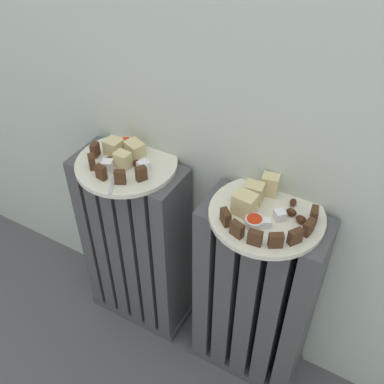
# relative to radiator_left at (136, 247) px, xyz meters

# --- Properties ---
(radiator_left) EXTENTS (0.31, 0.14, 0.60)m
(radiator_left) POSITION_rel_radiator_left_xyz_m (0.00, 0.00, 0.00)
(radiator_left) COLOR #47474C
(radiator_left) RESTS_ON ground_plane
(radiator_right) EXTENTS (0.31, 0.14, 0.60)m
(radiator_right) POSITION_rel_radiator_left_xyz_m (0.38, -0.00, -0.00)
(radiator_right) COLOR #47474C
(radiator_right) RESTS_ON ground_plane
(plate_left) EXTENTS (0.26, 0.26, 0.01)m
(plate_left) POSITION_rel_radiator_left_xyz_m (0.00, -0.00, 0.31)
(plate_left) COLOR silver
(plate_left) RESTS_ON radiator_left
(plate_right) EXTENTS (0.26, 0.26, 0.01)m
(plate_right) POSITION_rel_radiator_left_xyz_m (0.38, -0.00, 0.31)
(plate_right) COLOR silver
(plate_right) RESTS_ON radiator_right
(dark_cake_slice_left_0) EXTENTS (0.02, 0.03, 0.04)m
(dark_cake_slice_left_0) POSITION_rel_radiator_left_xyz_m (-0.08, -0.02, 0.33)
(dark_cake_slice_left_0) COLOR #472B19
(dark_cake_slice_left_0) RESTS_ON plate_left
(dark_cake_slice_left_1) EXTENTS (0.03, 0.03, 0.04)m
(dark_cake_slice_left_1) POSITION_rel_radiator_left_xyz_m (-0.06, -0.06, 0.33)
(dark_cake_slice_left_1) COLOR #472B19
(dark_cake_slice_left_1) RESTS_ON plate_left
(dark_cake_slice_left_2) EXTENTS (0.03, 0.02, 0.04)m
(dark_cake_slice_left_2) POSITION_rel_radiator_left_xyz_m (-0.01, -0.08, 0.33)
(dark_cake_slice_left_2) COLOR #472B19
(dark_cake_slice_left_2) RESTS_ON plate_left
(dark_cake_slice_left_3) EXTENTS (0.03, 0.02, 0.04)m
(dark_cake_slice_left_3) POSITION_rel_radiator_left_xyz_m (0.04, -0.07, 0.33)
(dark_cake_slice_left_3) COLOR #472B19
(dark_cake_slice_left_3) RESTS_ON plate_left
(dark_cake_slice_left_4) EXTENTS (0.03, 0.03, 0.04)m
(dark_cake_slice_left_4) POSITION_rel_radiator_left_xyz_m (0.07, -0.04, 0.33)
(dark_cake_slice_left_4) COLOR #472B19
(dark_cake_slice_left_4) RESTS_ON plate_left
(marble_cake_slice_left_0) EXTENTS (0.04, 0.04, 0.04)m
(marble_cake_slice_left_0) POSITION_rel_radiator_left_xyz_m (-0.05, 0.02, 0.33)
(marble_cake_slice_left_0) COLOR beige
(marble_cake_slice_left_0) RESTS_ON plate_left
(marble_cake_slice_left_1) EXTENTS (0.04, 0.03, 0.04)m
(marble_cake_slice_left_1) POSITION_rel_radiator_left_xyz_m (0.01, -0.02, 0.33)
(marble_cake_slice_left_1) COLOR beige
(marble_cake_slice_left_1) RESTS_ON plate_left
(marble_cake_slice_left_2) EXTENTS (0.06, 0.05, 0.04)m
(marble_cake_slice_left_2) POSITION_rel_radiator_left_xyz_m (0.00, 0.03, 0.33)
(marble_cake_slice_left_2) COLOR beige
(marble_cake_slice_left_2) RESTS_ON plate_left
(turkish_delight_left_0) EXTENTS (0.03, 0.03, 0.03)m
(turkish_delight_left_0) POSITION_rel_radiator_left_xyz_m (-0.02, -0.05, 0.33)
(turkish_delight_left_0) COLOR white
(turkish_delight_left_0) RESTS_ON plate_left
(turkish_delight_left_1) EXTENTS (0.03, 0.03, 0.03)m
(turkish_delight_left_1) POSITION_rel_radiator_left_xyz_m (0.06, -0.01, 0.33)
(turkish_delight_left_1) COLOR white
(turkish_delight_left_1) RESTS_ON plate_left
(medjool_date_left_0) EXTENTS (0.03, 0.03, 0.01)m
(medjool_date_left_0) POSITION_rel_radiator_left_xyz_m (-0.04, -0.02, 0.32)
(medjool_date_left_0) COLOR #3D1E0F
(medjool_date_left_0) RESTS_ON plate_left
(medjool_date_left_1) EXTENTS (0.02, 0.02, 0.02)m
(medjool_date_left_1) POSITION_rel_radiator_left_xyz_m (0.03, 0.00, 0.32)
(medjool_date_left_1) COLOR #3D1E0F
(medjool_date_left_1) RESTS_ON plate_left
(jam_bowl_left) EXTENTS (0.04, 0.04, 0.02)m
(jam_bowl_left) POSITION_rel_radiator_left_xyz_m (-0.04, 0.05, 0.33)
(jam_bowl_left) COLOR white
(jam_bowl_left) RESTS_ON plate_left
(dark_cake_slice_right_0) EXTENTS (0.03, 0.03, 0.03)m
(dark_cake_slice_right_0) POSITION_rel_radiator_left_xyz_m (0.31, -0.07, 0.33)
(dark_cake_slice_right_0) COLOR #472B19
(dark_cake_slice_right_0) RESTS_ON plate_right
(dark_cake_slice_right_1) EXTENTS (0.03, 0.02, 0.03)m
(dark_cake_slice_right_1) POSITION_rel_radiator_left_xyz_m (0.35, -0.09, 0.33)
(dark_cake_slice_right_1) COLOR #472B19
(dark_cake_slice_right_1) RESTS_ON plate_right
(dark_cake_slice_right_2) EXTENTS (0.03, 0.02, 0.03)m
(dark_cake_slice_right_2) POSITION_rel_radiator_left_xyz_m (0.39, -0.10, 0.33)
(dark_cake_slice_right_2) COLOR #472B19
(dark_cake_slice_right_2) RESTS_ON plate_right
(dark_cake_slice_right_3) EXTENTS (0.03, 0.03, 0.03)m
(dark_cake_slice_right_3) POSITION_rel_radiator_left_xyz_m (0.43, -0.08, 0.33)
(dark_cake_slice_right_3) COLOR #472B19
(dark_cake_slice_right_3) RESTS_ON plate_right
(dark_cake_slice_right_4) EXTENTS (0.03, 0.03, 0.03)m
(dark_cake_slice_right_4) POSITION_rel_radiator_left_xyz_m (0.46, -0.05, 0.33)
(dark_cake_slice_right_4) COLOR #472B19
(dark_cake_slice_right_4) RESTS_ON plate_right
(dark_cake_slice_right_5) EXTENTS (0.02, 0.03, 0.03)m
(dark_cake_slice_right_5) POSITION_rel_radiator_left_xyz_m (0.47, -0.02, 0.33)
(dark_cake_slice_right_5) COLOR #472B19
(dark_cake_slice_right_5) RESTS_ON plate_right
(dark_cake_slice_right_6) EXTENTS (0.02, 0.03, 0.03)m
(dark_cake_slice_right_6) POSITION_rel_radiator_left_xyz_m (0.47, 0.03, 0.33)
(dark_cake_slice_right_6) COLOR #472B19
(dark_cake_slice_right_6) RESTS_ON plate_right
(marble_cake_slice_right_0) EXTENTS (0.05, 0.04, 0.05)m
(marble_cake_slice_right_0) POSITION_rel_radiator_left_xyz_m (0.33, 0.02, 0.34)
(marble_cake_slice_right_0) COLOR beige
(marble_cake_slice_right_0) RESTS_ON plate_right
(marble_cake_slice_right_1) EXTENTS (0.05, 0.04, 0.05)m
(marble_cake_slice_right_1) POSITION_rel_radiator_left_xyz_m (0.33, -0.03, 0.34)
(marble_cake_slice_right_1) COLOR beige
(marble_cake_slice_right_1) RESTS_ON plate_right
(marble_cake_slice_right_2) EXTENTS (0.04, 0.04, 0.05)m
(marble_cake_slice_right_2) POSITION_rel_radiator_left_xyz_m (0.35, 0.06, 0.34)
(marble_cake_slice_right_2) COLOR beige
(marble_cake_slice_right_2) RESTS_ON plate_right
(turkish_delight_right_0) EXTENTS (0.02, 0.02, 0.02)m
(turkish_delight_right_0) POSITION_rel_radiator_left_xyz_m (0.39, -0.04, 0.32)
(turkish_delight_right_0) COLOR white
(turkish_delight_right_0) RESTS_ON plate_right
(turkish_delight_right_1) EXTENTS (0.03, 0.03, 0.02)m
(turkish_delight_right_1) POSITION_rel_radiator_left_xyz_m (0.41, -0.01, 0.33)
(turkish_delight_right_1) COLOR white
(turkish_delight_right_1) RESTS_ON plate_right
(medjool_date_right_0) EXTENTS (0.03, 0.03, 0.02)m
(medjool_date_right_0) POSITION_rel_radiator_left_xyz_m (0.30, -0.00, 0.32)
(medjool_date_right_0) COLOR #3D1E0F
(medjool_date_right_0) RESTS_ON plate_right
(medjool_date_right_1) EXTENTS (0.02, 0.02, 0.01)m
(medjool_date_right_1) POSITION_rel_radiator_left_xyz_m (0.42, 0.05, 0.32)
(medjool_date_right_1) COLOR #3D1E0F
(medjool_date_right_1) RESTS_ON plate_right
(medjool_date_right_2) EXTENTS (0.03, 0.02, 0.02)m
(medjool_date_right_2) POSITION_rel_radiator_left_xyz_m (0.42, 0.02, 0.32)
(medjool_date_right_2) COLOR #3D1E0F
(medjool_date_right_2) RESTS_ON plate_right
(medjool_date_right_3) EXTENTS (0.03, 0.02, 0.02)m
(medjool_date_right_3) POSITION_rel_radiator_left_xyz_m (0.45, 0.01, 0.32)
(medjool_date_right_3) COLOR #3D1E0F
(medjool_date_right_3) RESTS_ON plate_right
(jam_bowl_right) EXTENTS (0.04, 0.04, 0.02)m
(jam_bowl_right) POSITION_rel_radiator_left_xyz_m (0.37, -0.05, 0.33)
(jam_bowl_right) COLOR white
(jam_bowl_right) RESTS_ON plate_right
(fork) EXTENTS (0.06, 0.09, 0.00)m
(fork) POSITION_rel_radiator_left_xyz_m (0.01, -0.07, 0.32)
(fork) COLOR #B7B7BC
(fork) RESTS_ON plate_left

